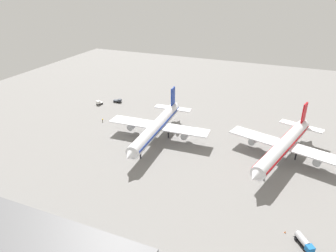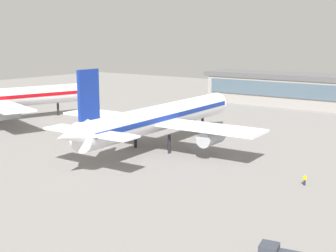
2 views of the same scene
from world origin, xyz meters
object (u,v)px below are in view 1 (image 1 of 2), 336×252
at_px(fuel_truck, 304,242).
at_px(baggage_tug, 99,103).
at_px(airplane_taxiing, 284,146).
at_px(safety_cone_near_gate, 285,232).
at_px(ground_crew_worker, 103,120).
at_px(airplane_at_gate, 157,126).
at_px(pushback_tractor, 118,101).

bearing_deg(fuel_truck, baggage_tug, -156.43).
distance_m(airplane_taxiing, safety_cone_near_gate, 40.29).
bearing_deg(safety_cone_near_gate, baggage_tug, 148.84).
relative_size(baggage_tug, ground_crew_worker, 2.18).
height_order(airplane_at_gate, baggage_tug, airplane_at_gate).
distance_m(ground_crew_worker, safety_cone_near_gate, 97.39).
relative_size(pushback_tractor, ground_crew_worker, 2.80).
xyz_separation_m(airplane_at_gate, fuel_truck, (60.03, -39.79, -4.78)).
relative_size(airplane_taxiing, ground_crew_worker, 32.79).
bearing_deg(fuel_truck, safety_cone_near_gate, -158.93).
relative_size(airplane_taxiing, fuel_truck, 8.77).
relative_size(ground_crew_worker, safety_cone_near_gate, 2.78).
bearing_deg(safety_cone_near_gate, fuel_truck, -33.78).
height_order(pushback_tractor, baggage_tug, baggage_tug).
height_order(airplane_taxiing, ground_crew_worker, airplane_taxiing).
bearing_deg(baggage_tug, ground_crew_worker, 56.90).
height_order(airplane_at_gate, fuel_truck, airplane_at_gate).
xyz_separation_m(airplane_taxiing, baggage_tug, (-97.72, 21.76, -5.02)).
height_order(baggage_tug, safety_cone_near_gate, baggage_tug).
bearing_deg(baggage_tug, fuel_truck, 77.71).
bearing_deg(fuel_truck, ground_crew_worker, -151.84).
bearing_deg(airplane_at_gate, airplane_taxiing, 91.32).
distance_m(airplane_at_gate, fuel_truck, 72.18).
bearing_deg(airplane_taxiing, pushback_tractor, -91.73).
bearing_deg(pushback_tractor, airplane_at_gate, -50.59).
bearing_deg(fuel_truck, airplane_at_gate, -158.69).
xyz_separation_m(airplane_taxiing, pushback_tractor, (-89.92, 28.79, -5.21)).
height_order(fuel_truck, ground_crew_worker, fuel_truck).
bearing_deg(airplane_at_gate, baggage_tug, -120.31).
bearing_deg(baggage_tug, pushback_tractor, 151.02).
bearing_deg(safety_cone_near_gate, ground_crew_worker, 153.73).
relative_size(pushback_tractor, baggage_tug, 1.28).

